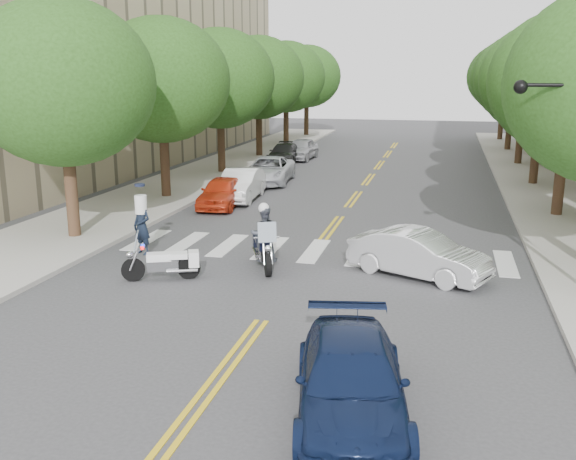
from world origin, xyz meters
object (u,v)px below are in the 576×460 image
(motorcycle_police, at_px, (264,239))
(motorcycle_parked, at_px, (168,263))
(officer_standing, at_px, (142,226))
(convertible, at_px, (418,254))
(sedan_blue, at_px, (351,381))

(motorcycle_police, bearing_deg, motorcycle_parked, 15.66)
(motorcycle_police, relative_size, officer_standing, 1.26)
(motorcycle_police, distance_m, motorcycle_parked, 3.06)
(convertible, distance_m, sedan_blue, 8.48)
(convertible, xyz_separation_m, sedan_blue, (-0.78, -8.45, -0.01))
(officer_standing, bearing_deg, motorcycle_parked, -28.43)
(motorcycle_parked, relative_size, sedan_blue, 0.46)
(officer_standing, bearing_deg, sedan_blue, -24.94)
(officer_standing, bearing_deg, motorcycle_police, 15.48)
(sedan_blue, bearing_deg, officer_standing, 122.66)
(convertible, relative_size, sedan_blue, 0.89)
(motorcycle_police, distance_m, officer_standing, 4.37)
(officer_standing, height_order, convertible, officer_standing)
(motorcycle_police, height_order, sedan_blue, motorcycle_police)
(motorcycle_parked, xyz_separation_m, sedan_blue, (6.31, -6.42, 0.17))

